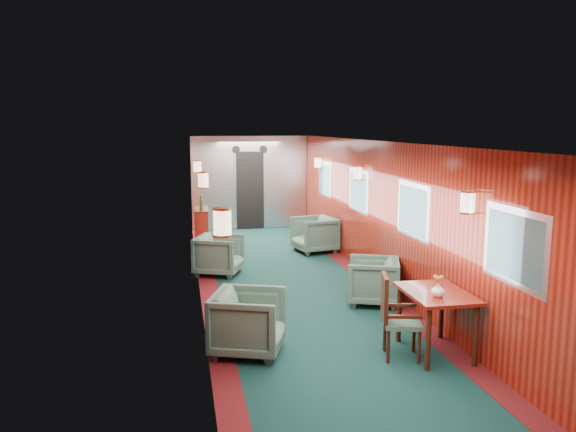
{
  "coord_description": "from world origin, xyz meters",
  "views": [
    {
      "loc": [
        -1.75,
        -8.43,
        2.65
      ],
      "look_at": [
        0.0,
        0.69,
        1.15
      ],
      "focal_mm": 35.0,
      "sensor_mm": 36.0,
      "label": 1
    }
  ],
  "objects_px": {
    "credenza": "(201,227)",
    "armchair_right_near": "(373,281)",
    "dining_table": "(436,302)",
    "armchair_left_far": "(219,255)",
    "side_chair": "(394,313)",
    "armchair_left_near": "(248,322)",
    "armchair_right_far": "(314,234)"
  },
  "relations": [
    {
      "from": "credenza",
      "to": "armchair_right_far",
      "type": "height_order",
      "value": "credenza"
    },
    {
      "from": "side_chair",
      "to": "armchair_right_far",
      "type": "height_order",
      "value": "side_chair"
    },
    {
      "from": "dining_table",
      "to": "side_chair",
      "type": "xyz_separation_m",
      "value": [
        -0.52,
        -0.02,
        -0.1
      ]
    },
    {
      "from": "credenza",
      "to": "armchair_left_far",
      "type": "xyz_separation_m",
      "value": [
        0.23,
        -2.44,
        -0.08
      ]
    },
    {
      "from": "dining_table",
      "to": "armchair_left_far",
      "type": "xyz_separation_m",
      "value": [
        -2.23,
        4.05,
        -0.27
      ]
    },
    {
      "from": "armchair_left_near",
      "to": "armchair_right_near",
      "type": "xyz_separation_m",
      "value": [
        2.06,
        1.51,
        -0.03
      ]
    },
    {
      "from": "armchair_right_far",
      "to": "credenza",
      "type": "bearing_deg",
      "value": -124.23
    },
    {
      "from": "credenza",
      "to": "armchair_left_near",
      "type": "distance_m",
      "value": 6.06
    },
    {
      "from": "dining_table",
      "to": "armchair_left_far",
      "type": "relative_size",
      "value": 1.29
    },
    {
      "from": "dining_table",
      "to": "armchair_right_near",
      "type": "distance_m",
      "value": 1.96
    },
    {
      "from": "side_chair",
      "to": "armchair_left_near",
      "type": "height_order",
      "value": "side_chair"
    },
    {
      "from": "armchair_right_near",
      "to": "armchair_right_far",
      "type": "relative_size",
      "value": 0.92
    },
    {
      "from": "armchair_left_near",
      "to": "armchair_right_far",
      "type": "relative_size",
      "value": 0.99
    },
    {
      "from": "dining_table",
      "to": "armchair_left_near",
      "type": "relative_size",
      "value": 1.24
    },
    {
      "from": "armchair_right_far",
      "to": "side_chair",
      "type": "bearing_deg",
      "value": -15.35
    },
    {
      "from": "armchair_left_near",
      "to": "armchair_right_far",
      "type": "xyz_separation_m",
      "value": [
        2.01,
        5.06,
        0.0
      ]
    },
    {
      "from": "dining_table",
      "to": "armchair_left_near",
      "type": "bearing_deg",
      "value": 169.4
    },
    {
      "from": "credenza",
      "to": "armchair_left_far",
      "type": "relative_size",
      "value": 1.44
    },
    {
      "from": "side_chair",
      "to": "armchair_left_far",
      "type": "height_order",
      "value": "side_chair"
    },
    {
      "from": "dining_table",
      "to": "armchair_left_near",
      "type": "distance_m",
      "value": 2.2
    },
    {
      "from": "side_chair",
      "to": "armchair_right_near",
      "type": "xyz_separation_m",
      "value": [
        0.44,
        1.96,
        -0.18
      ]
    },
    {
      "from": "armchair_left_far",
      "to": "armchair_right_near",
      "type": "bearing_deg",
      "value": -112.52
    },
    {
      "from": "armchair_left_near",
      "to": "armchair_right_near",
      "type": "distance_m",
      "value": 2.55
    },
    {
      "from": "armchair_left_far",
      "to": "armchair_right_near",
      "type": "relative_size",
      "value": 1.03
    },
    {
      "from": "credenza",
      "to": "armchair_right_near",
      "type": "height_order",
      "value": "credenza"
    },
    {
      "from": "side_chair",
      "to": "armchair_right_near",
      "type": "height_order",
      "value": "side_chair"
    },
    {
      "from": "credenza",
      "to": "armchair_left_near",
      "type": "xyz_separation_m",
      "value": [
        0.32,
        -6.05,
        -0.07
      ]
    },
    {
      "from": "credenza",
      "to": "armchair_left_near",
      "type": "height_order",
      "value": "credenza"
    },
    {
      "from": "credenza",
      "to": "armchair_left_far",
      "type": "height_order",
      "value": "credenza"
    },
    {
      "from": "side_chair",
      "to": "armchair_left_near",
      "type": "bearing_deg",
      "value": 178.53
    },
    {
      "from": "side_chair",
      "to": "armchair_right_near",
      "type": "bearing_deg",
      "value": 91.34
    },
    {
      "from": "dining_table",
      "to": "armchair_right_far",
      "type": "relative_size",
      "value": 1.22
    }
  ]
}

